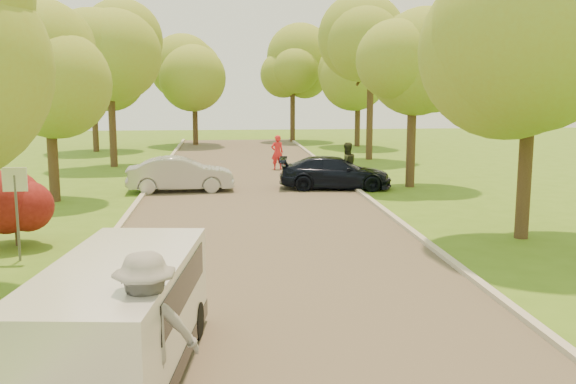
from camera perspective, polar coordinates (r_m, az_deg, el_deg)
name	(u,v)px	position (r m, az deg, el deg)	size (l,w,h in m)	color
ground	(285,311)	(11.71, -0.24, -10.53)	(100.00, 100.00, 0.00)	#47721B
road	(260,220)	(19.40, -2.51, -2.51)	(8.00, 60.00, 0.01)	#4C4438
curb_left	(123,221)	(19.60, -14.43, -2.52)	(0.18, 60.00, 0.12)	#B2AD9E
curb_right	(391,216)	(20.03, 9.15, -2.09)	(0.18, 60.00, 0.12)	#B2AD9E
street_sign	(16,194)	(15.89, -23.05, -0.17)	(0.55, 0.06, 2.17)	#59595E
red_shrub	(15,203)	(17.52, -23.08, -0.89)	(1.70, 1.70, 1.95)	#382619
tree_l_midb	(53,69)	(23.69, -20.14, 10.22)	(4.30, 4.20, 6.62)	#382619
tree_l_far	(114,57)	(33.43, -15.22, 11.54)	(4.92, 4.80, 7.79)	#382619
tree_r_mida	(542,25)	(17.96, 21.65, 13.66)	(5.13, 5.00, 7.95)	#382619
tree_r_midb	(418,64)	(26.13, 11.51, 11.10)	(4.51, 4.40, 7.01)	#382619
tree_r_far	(375,53)	(35.98, 7.76, 12.17)	(5.33, 5.20, 8.34)	#382619
tree_bg_a	(96,65)	(41.71, -16.70, 10.75)	(5.12, 5.00, 7.72)	#382619
tree_bg_b	(362,64)	(43.98, 6.57, 11.27)	(5.12, 5.00, 7.95)	#382619
tree_bg_c	(197,72)	(45.01, -8.08, 10.54)	(4.92, 4.80, 7.33)	#382619
tree_bg_d	(296,69)	(47.28, 0.69, 10.92)	(5.12, 5.00, 7.72)	#382619
minivan	(120,318)	(9.18, -14.69, -10.76)	(2.25, 4.60, 1.65)	white
silver_sedan	(181,174)	(24.97, -9.53, 1.56)	(1.41, 4.05, 1.34)	#A6A6AB
dark_sedan	(335,173)	(25.35, 4.20, 1.72)	(1.79, 4.41, 1.28)	black
skateboarder	(146,334)	(7.83, -12.49, -12.26)	(1.28, 0.74, 1.98)	gray
person_striped	(277,152)	(31.19, -0.96, 3.53)	(0.61, 0.40, 1.68)	red
person_olive	(346,165)	(25.64, 5.22, 2.39)	(0.88, 0.69, 1.81)	#292F1C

